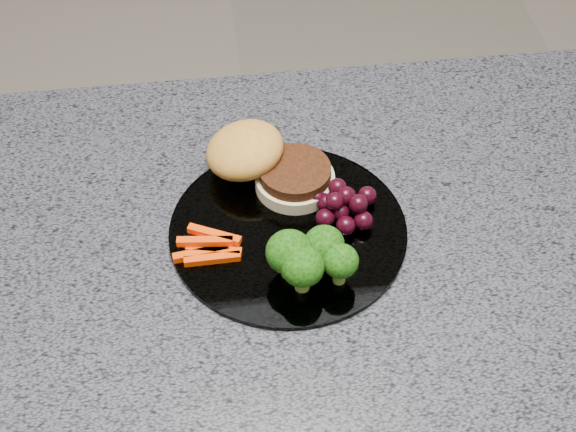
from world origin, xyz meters
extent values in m
cube|color=#555660|center=(0.00, 0.00, 0.88)|extent=(1.20, 0.60, 0.04)
cylinder|color=white|center=(-0.03, 0.02, 0.90)|extent=(0.26, 0.26, 0.01)
cylinder|color=beige|center=(-0.01, 0.08, 0.91)|extent=(0.11, 0.11, 0.02)
cylinder|color=#421C0C|center=(-0.01, 0.08, 0.93)|extent=(0.10, 0.10, 0.01)
ellipsoid|color=gold|center=(-0.07, 0.12, 0.93)|extent=(0.11, 0.11, 0.05)
cube|color=#FD3F04|center=(-0.11, 0.01, 0.91)|extent=(0.06, 0.01, 0.01)
cube|color=#FD3F04|center=(-0.11, 0.00, 0.91)|extent=(0.06, 0.02, 0.01)
cube|color=#FD3F04|center=(-0.13, -0.01, 0.91)|extent=(0.06, 0.02, 0.01)
cube|color=#FD3F04|center=(-0.11, 0.01, 0.92)|extent=(0.06, 0.03, 0.01)
cube|color=#FD3F04|center=(-0.12, 0.00, 0.92)|extent=(0.06, 0.01, 0.01)
cube|color=#FD3F04|center=(-0.11, -0.02, 0.91)|extent=(0.06, 0.01, 0.01)
cylinder|color=olive|center=(-0.04, -0.04, 0.92)|extent=(0.02, 0.02, 0.02)
ellipsoid|color=black|center=(-0.04, -0.04, 0.94)|extent=(0.05, 0.05, 0.04)
cylinder|color=olive|center=(0.00, -0.04, 0.92)|extent=(0.01, 0.01, 0.02)
ellipsoid|color=black|center=(0.00, -0.04, 0.94)|extent=(0.04, 0.04, 0.04)
cylinder|color=olive|center=(-0.03, -0.06, 0.92)|extent=(0.02, 0.02, 0.02)
ellipsoid|color=black|center=(-0.03, -0.06, 0.94)|extent=(0.04, 0.04, 0.04)
cylinder|color=olive|center=(0.01, -0.06, 0.92)|extent=(0.01, 0.01, 0.02)
ellipsoid|color=black|center=(0.01, -0.06, 0.94)|extent=(0.04, 0.04, 0.03)
sphere|color=black|center=(0.03, 0.03, 0.92)|extent=(0.02, 0.02, 0.02)
sphere|color=black|center=(0.05, 0.03, 0.92)|extent=(0.02, 0.02, 0.02)
sphere|color=black|center=(0.04, 0.05, 0.92)|extent=(0.02, 0.02, 0.02)
sphere|color=black|center=(0.01, 0.04, 0.92)|extent=(0.02, 0.02, 0.02)
sphere|color=black|center=(0.01, 0.02, 0.92)|extent=(0.02, 0.02, 0.02)
sphere|color=black|center=(0.03, 0.01, 0.92)|extent=(0.02, 0.02, 0.02)
sphere|color=black|center=(0.05, 0.01, 0.92)|extent=(0.02, 0.02, 0.02)
sphere|color=black|center=(0.06, 0.05, 0.92)|extent=(0.02, 0.02, 0.02)
sphere|color=black|center=(0.01, 0.05, 0.92)|extent=(0.02, 0.02, 0.02)
sphere|color=black|center=(0.04, 0.04, 0.93)|extent=(0.02, 0.02, 0.02)
sphere|color=black|center=(0.02, 0.03, 0.93)|extent=(0.02, 0.02, 0.02)
sphere|color=black|center=(0.05, 0.02, 0.93)|extent=(0.02, 0.02, 0.02)
sphere|color=black|center=(0.03, 0.05, 0.93)|extent=(0.02, 0.02, 0.02)
camera|label=1|loc=(-0.10, -0.55, 1.56)|focal=50.00mm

